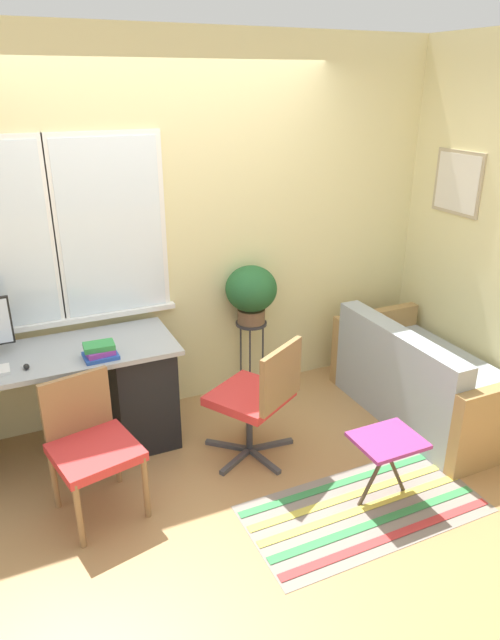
# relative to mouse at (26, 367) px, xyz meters

# --- Properties ---
(ground_plane) EXTENTS (14.00, 14.00, 0.00)m
(ground_plane) POSITION_rel_mouse_xyz_m (1.06, -0.16, -0.78)
(ground_plane) COLOR tan
(wall_back_with_window) EXTENTS (9.00, 0.12, 2.70)m
(wall_back_with_window) POSITION_rel_mouse_xyz_m (1.03, 0.55, 0.57)
(wall_back_with_window) COLOR beige
(wall_back_with_window) RESTS_ON ground_plane
(wall_right_with_picture) EXTENTS (0.08, 9.00, 2.70)m
(wall_right_with_picture) POSITION_rel_mouse_xyz_m (3.25, -0.16, 0.57)
(wall_right_with_picture) COLOR beige
(wall_right_with_picture) RESTS_ON ground_plane
(desk) EXTENTS (1.95, 0.63, 0.76)m
(desk) POSITION_rel_mouse_xyz_m (-0.03, 0.16, -0.37)
(desk) COLOR #9EA3A8
(desk) RESTS_ON ground_plane
(mouse) EXTENTS (0.04, 0.06, 0.03)m
(mouse) POSITION_rel_mouse_xyz_m (0.00, 0.00, 0.00)
(mouse) COLOR black
(mouse) RESTS_ON desk
(book_stack) EXTENTS (0.21, 0.17, 0.09)m
(book_stack) POSITION_rel_mouse_xyz_m (0.43, -0.03, 0.03)
(book_stack) COLOR #2851B2
(book_stack) RESTS_ON desk
(desk_chair_wooden) EXTENTS (0.53, 0.54, 0.81)m
(desk_chair_wooden) POSITION_rel_mouse_xyz_m (0.26, -0.46, -0.33)
(desk_chair_wooden) COLOR olive
(desk_chair_wooden) RESTS_ON ground_plane
(office_chair_swivel) EXTENTS (0.64, 0.65, 0.86)m
(office_chair_swivel) POSITION_rel_mouse_xyz_m (1.35, -0.41, -0.32)
(office_chair_swivel) COLOR #47474C
(office_chair_swivel) RESTS_ON ground_plane
(couch_loveseat) EXTENTS (0.80, 1.47, 0.74)m
(couch_loveseat) POSITION_rel_mouse_xyz_m (2.72, -0.44, -0.52)
(couch_loveseat) COLOR #9EA8B2
(couch_loveseat) RESTS_ON ground_plane
(plant_stand) EXTENTS (0.24, 0.24, 0.62)m
(plant_stand) POSITION_rel_mouse_xyz_m (1.67, 0.39, -0.24)
(plant_stand) COLOR #333338
(plant_stand) RESTS_ON ground_plane
(potted_plant) EXTENTS (0.39, 0.39, 0.45)m
(potted_plant) POSITION_rel_mouse_xyz_m (1.67, 0.39, 0.10)
(potted_plant) COLOR brown
(potted_plant) RESTS_ON plant_stand
(floor_rug_striped) EXTENTS (1.44, 0.70, 0.01)m
(floor_rug_striped) POSITION_rel_mouse_xyz_m (1.70, -1.16, -0.77)
(floor_rug_striped) COLOR gray
(floor_rug_striped) RESTS_ON ground_plane
(folding_stool) EXTENTS (0.39, 0.33, 0.44)m
(folding_stool) POSITION_rel_mouse_xyz_m (1.85, -1.12, -0.39)
(folding_stool) COLOR #93337A
(folding_stool) RESTS_ON ground_plane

